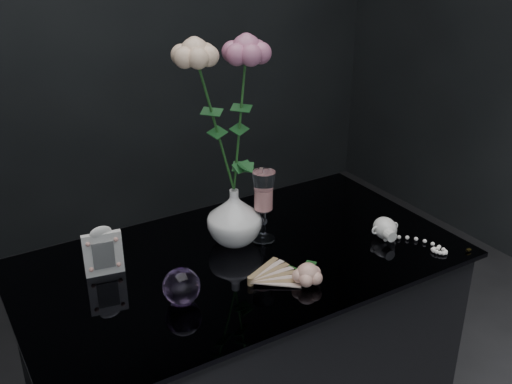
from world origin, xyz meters
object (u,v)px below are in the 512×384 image
vase (234,216)px  pearl_jar (385,227)px  wine_glass (264,207)px  picture_frame (103,250)px  loose_rose (308,274)px  paperweight (182,286)px

vase → pearl_jar: (0.34, -0.18, -0.04)m
pearl_jar → vase: bearing=160.4°
wine_glass → picture_frame: (-0.39, 0.05, -0.03)m
wine_glass → picture_frame: wine_glass is taller
pearl_jar → picture_frame: bearing=171.3°
vase → wine_glass: (0.07, -0.03, 0.02)m
picture_frame → pearl_jar: picture_frame is taller
wine_glass → loose_rose: wine_glass is taller
wine_glass → vase: bearing=156.1°
wine_glass → pearl_jar: 0.31m
wine_glass → paperweight: 0.33m
pearl_jar → loose_rose: bearing=-158.0°
wine_glass → loose_rose: (-0.02, -0.22, -0.07)m
vase → wine_glass: size_ratio=0.76×
vase → pearl_jar: bearing=-27.8°
vase → pearl_jar: size_ratio=0.71×
wine_glass → picture_frame: size_ratio=1.53×
vase → wine_glass: bearing=-23.9°
vase → loose_rose: size_ratio=0.95×
picture_frame → vase: bearing=6.0°
pearl_jar → wine_glass: bearing=159.4°
picture_frame → paperweight: size_ratio=1.53×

